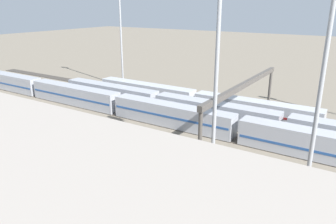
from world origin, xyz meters
The scene contains 14 objects.
ground_plane centered at (0.00, 0.00, 0.00)m, with size 400.00×400.00×0.00m, color #756B5B.
track_bed_0 centered at (0.00, -12.50, 0.06)m, with size 140.00×2.80×0.12m, color #3D3833.
track_bed_1 centered at (0.00, -7.50, 0.06)m, with size 140.00×2.80×0.12m, color #4C443D.
track_bed_2 centered at (0.00, -2.50, 0.06)m, with size 140.00×2.80×0.12m, color #4C443D.
track_bed_3 centered at (0.00, 2.50, 0.06)m, with size 140.00×2.80×0.12m, color #4C443D.
track_bed_4 centered at (0.00, 7.50, 0.06)m, with size 140.00×2.80×0.12m, color #3D3833.
track_bed_5 centered at (0.00, 12.50, 0.06)m, with size 140.00×2.80×0.12m, color #3D3833.
train_on_track_2 centered at (-17.92, -2.50, 2.09)m, with size 90.60×3.00×4.40m.
train_on_track_3 centered at (-1.55, 2.50, 2.00)m, with size 119.80×3.06×3.80m.
train_on_track_1 centered at (-0.84, -7.50, 2.02)m, with size 47.20×3.06×3.80m.
light_mast_1 centered at (-15.86, 16.36, 16.71)m, with size 2.80×0.70×26.06m.
light_mast_2 centered at (24.35, -15.16, 19.74)m, with size 2.80×0.70×31.65m.
light_mast_3 centered at (-25.96, 15.22, 20.34)m, with size 2.80×0.70×32.77m.
signal_gantry centered at (-13.29, 0.00, 7.55)m, with size 0.70×30.00×8.80m.
Camera 1 is at (-29.98, 47.74, 20.12)m, focal length 34.90 mm.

